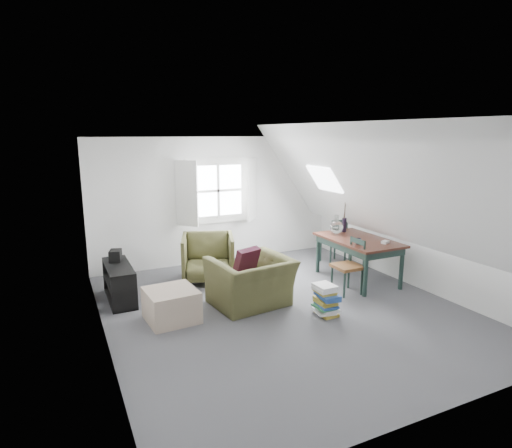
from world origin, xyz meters
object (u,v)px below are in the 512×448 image
armchair_far (209,280)px  dining_chair_far (334,240)px  armchair_near (251,305)px  media_shelf (120,285)px  ottoman (171,305)px  dining_table (358,244)px  dining_chair_near (349,265)px  magazine_stack (326,300)px

armchair_far → dining_chair_far: 2.67m
armchair_near → media_shelf: size_ratio=1.03×
armchair_near → ottoman: bearing=-6.6°
armchair_far → armchair_near: bearing=-62.2°
armchair_far → dining_table: size_ratio=0.60×
ottoman → dining_chair_near: bearing=-4.0°
dining_chair_near → magazine_stack: bearing=-38.0°
armchair_far → dining_chair_near: size_ratio=1.02×
armchair_near → ottoman: 1.24m
armchair_far → magazine_stack: magazine_stack is taller
dining_table → magazine_stack: 1.74m
ottoman → dining_chair_far: bearing=19.1°
dining_chair_near → media_shelf: 3.66m
dining_table → media_shelf: size_ratio=1.38×
media_shelf → magazine_stack: 3.17m
armchair_far → media_shelf: size_ratio=0.83×
dining_chair_near → magazine_stack: size_ratio=1.99×
media_shelf → armchair_far: bearing=14.6°
ottoman → media_shelf: size_ratio=0.61×
armchair_near → media_shelf: 2.07m
armchair_far → media_shelf: (-1.56, -0.31, 0.25)m
dining_chair_far → magazine_stack: size_ratio=2.03×
ottoman → armchair_far: bearing=53.3°
dining_chair_far → magazine_stack: (-1.59, -2.04, -0.25)m
dining_chair_far → media_shelf: bearing=-14.7°
ottoman → dining_chair_far: (3.64, 1.26, 0.25)m
ottoman → dining_chair_far: dining_chair_far is taller
ottoman → magazine_stack: 2.19m
armchair_near → armchair_far: 1.37m
dining_table → magazine_stack: size_ratio=3.37×
dining_chair_near → magazine_stack: 1.04m
dining_chair_near → armchair_far: bearing=-112.5°
armchair_far → dining_chair_near: (1.87, -1.56, 0.47)m
media_shelf → armchair_near: bearing=-27.2°
media_shelf → magazine_stack: (2.59, -1.83, -0.03)m
armchair_near → dining_chair_near: (1.66, -0.21, 0.47)m
dining_table → dining_chair_near: bearing=-139.8°
ottoman → dining_table: dining_table is taller
armchair_near → armchair_far: bearing=-88.4°
ottoman → dining_chair_far: size_ratio=0.73×
armchair_near → magazine_stack: 1.16m
media_shelf → magazine_stack: media_shelf is taller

